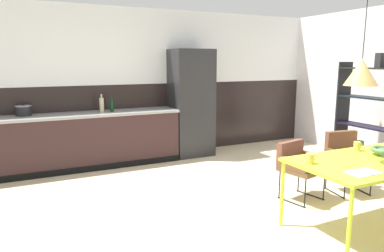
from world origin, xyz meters
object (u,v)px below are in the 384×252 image
(bottle_spice_small, at_px, (102,105))
(bottle_vinegar_dark, at_px, (112,105))
(fruit_bowl, at_px, (384,150))
(open_shelf_unit, at_px, (367,113))
(cooking_pot, at_px, (23,111))
(open_book, at_px, (364,173))
(refrigerator_column, at_px, (191,103))
(mug_short_terracotta, at_px, (357,146))
(dining_table, at_px, (379,162))
(armchair_corner_seat, at_px, (346,154))
(armchair_by_stool, at_px, (298,162))
(pendant_lamp_over_table_near, at_px, (361,72))
(mug_dark_espresso, at_px, (310,159))

(bottle_spice_small, relative_size, bottle_vinegar_dark, 1.17)
(fruit_bowl, height_order, bottle_spice_small, bottle_spice_small)
(open_shelf_unit, bearing_deg, bottle_vinegar_dark, -119.57)
(cooking_pot, height_order, bottle_spice_small, bottle_spice_small)
(fruit_bowl, bearing_deg, open_book, -154.92)
(refrigerator_column, height_order, bottle_spice_small, refrigerator_column)
(mug_short_terracotta, bearing_deg, cooking_pot, 135.42)
(bottle_spice_small, bearing_deg, mug_short_terracotta, -55.17)
(bottle_vinegar_dark, xyz_separation_m, open_shelf_unit, (3.61, -2.05, -0.09))
(dining_table, distance_m, cooking_pot, 4.94)
(dining_table, distance_m, armchair_corner_seat, 1.09)
(dining_table, relative_size, open_shelf_unit, 1.00)
(armchair_by_stool, height_order, cooking_pot, cooking_pot)
(dining_table, height_order, pendant_lamp_over_table_near, pendant_lamp_over_table_near)
(mug_dark_espresso, height_order, cooking_pot, cooking_pot)
(armchair_by_stool, relative_size, fruit_bowl, 2.64)
(mug_short_terracotta, height_order, pendant_lamp_over_table_near, pendant_lamp_over_table_near)
(mug_short_terracotta, height_order, bottle_vinegar_dark, bottle_vinegar_dark)
(mug_dark_espresso, height_order, bottle_vinegar_dark, bottle_vinegar_dark)
(open_book, xyz_separation_m, pendant_lamp_over_table_near, (0.20, 0.28, 0.89))
(fruit_bowl, distance_m, mug_dark_espresso, 0.95)
(refrigerator_column, height_order, bottle_vinegar_dark, refrigerator_column)
(dining_table, bearing_deg, open_book, -154.65)
(bottle_spice_small, bearing_deg, cooking_pot, 172.32)
(cooking_pot, xyz_separation_m, bottle_spice_small, (1.17, -0.16, 0.05))
(mug_dark_espresso, xyz_separation_m, bottle_spice_small, (-1.36, 3.32, 0.24))
(mug_dark_espresso, height_order, open_shelf_unit, open_shelf_unit)
(cooking_pot, distance_m, bottle_spice_small, 1.18)
(refrigerator_column, xyz_separation_m, mug_short_terracotta, (0.56, -3.19, -0.18))
(open_book, distance_m, mug_short_terracotta, 0.88)
(armchair_corner_seat, relative_size, open_book, 2.69)
(fruit_bowl, bearing_deg, mug_dark_espresso, 173.86)
(refrigerator_column, relative_size, dining_table, 1.05)
(armchair_by_stool, distance_m, cooking_pot, 4.14)
(open_book, bearing_deg, mug_short_terracotta, 43.48)
(fruit_bowl, relative_size, mug_short_terracotta, 2.24)
(cooking_pot, bearing_deg, armchair_by_stool, -40.76)
(armchair_corner_seat, distance_m, open_shelf_unit, 1.29)
(armchair_corner_seat, relative_size, mug_short_terracotta, 6.53)
(open_book, bearing_deg, armchair_by_stool, 73.17)
(cooking_pot, xyz_separation_m, bottle_vinegar_dark, (1.34, -0.12, 0.02))
(fruit_bowl, relative_size, open_book, 0.92)
(mug_dark_espresso, distance_m, open_shelf_unit, 2.76)
(open_book, height_order, open_shelf_unit, open_shelf_unit)
(fruit_bowl, relative_size, bottle_spice_small, 0.91)
(dining_table, bearing_deg, pendant_lamp_over_table_near, 179.20)
(armchair_by_stool, relative_size, open_shelf_unit, 0.39)
(fruit_bowl, bearing_deg, dining_table, -155.94)
(open_shelf_unit, bearing_deg, mug_short_terracotta, -53.96)
(mug_dark_espresso, bearing_deg, bottle_spice_small, 112.20)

